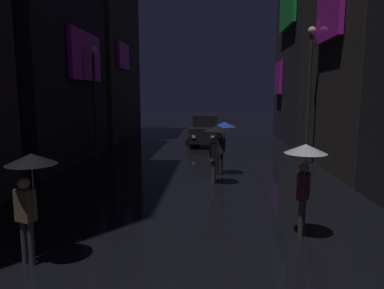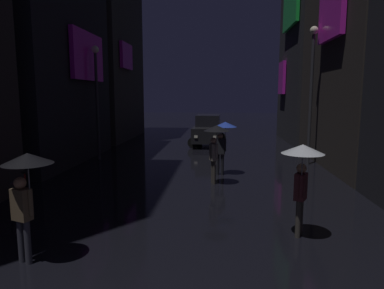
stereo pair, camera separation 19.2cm
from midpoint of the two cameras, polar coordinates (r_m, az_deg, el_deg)
building_left_far at (r=26.64m, az=-15.55°, el=19.82°), size 4.25×8.11×17.27m
building_right_far at (r=25.31m, az=19.59°, el=15.22°), size 4.25×7.13×12.85m
pedestrian_far_right_clear at (r=7.78m, az=17.61°, el=-3.16°), size 0.90×0.90×2.12m
pedestrian_near_crossing_blue at (r=13.50m, az=4.77°, el=1.88°), size 0.90×0.90×2.12m
pedestrian_midstreet_left_black at (r=6.92m, az=-26.17°, el=-5.02°), size 0.90×0.90×2.12m
pedestrian_foreground_left_black at (r=12.00m, az=3.48°, el=1.11°), size 0.90×0.90×2.12m
bicycle_parked_at_storefront at (r=10.77m, az=-27.14°, el=-7.58°), size 0.55×1.77×0.96m
car_distant at (r=21.76m, az=2.00°, el=2.35°), size 2.36×4.20×1.92m
streetlamp_right_far at (r=16.39m, az=18.68°, el=10.00°), size 0.36×0.36×6.13m
streetlamp_left_far at (r=17.28m, az=-16.26°, el=8.82°), size 0.36×0.36×5.48m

